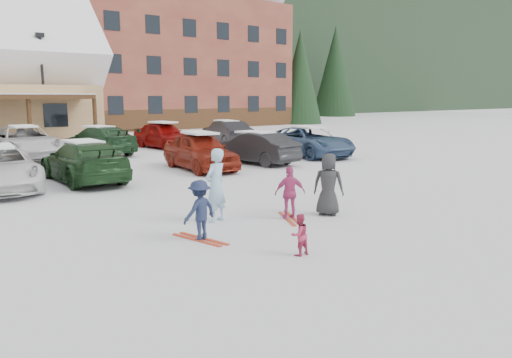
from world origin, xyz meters
TOP-DOWN VIEW (x-y plane):
  - ground at (0.00, 0.00)m, footprint 160.00×160.00m
  - alpine_hotel at (14.27, 38.00)m, footprint 31.48×14.01m
  - lamp_post at (1.64, 23.93)m, footprint 0.50×0.25m
  - conifer_1 at (30.00, 32.00)m, footprint 4.84×4.84m
  - conifer_3 at (6.00, 44.00)m, footprint 3.96×3.96m
  - conifer_4 at (34.00, 46.00)m, footprint 5.06×5.06m
  - adult_skier at (-0.54, 1.46)m, footprint 0.74×0.62m
  - toddler_red at (-0.69, -1.62)m, footprint 0.38×0.30m
  - child_navy at (-1.64, 0.37)m, footprint 0.90×0.64m
  - skis_child_navy at (-1.64, 0.37)m, footprint 0.51×1.41m
  - child_magenta at (1.03, 0.60)m, footprint 0.81×0.61m
  - skis_child_magenta at (1.03, 0.60)m, footprint 0.79×1.35m
  - bystander_dark at (2.05, 0.32)m, footprint 0.84×0.91m
  - parked_car_3 at (-1.11, 8.94)m, footprint 2.01×4.87m
  - parked_car_4 at (3.59, 8.99)m, footprint 2.21×4.55m
  - parked_car_5 at (6.48, 9.12)m, footprint 2.08×4.37m
  - parked_car_6 at (10.24, 9.67)m, footprint 2.84×5.37m
  - parked_car_10 at (-1.19, 17.02)m, footprint 2.64×5.62m
  - parked_car_11 at (2.23, 16.59)m, footprint 2.80×5.20m
  - parked_car_12 at (6.26, 17.42)m, footprint 2.17×4.53m
  - parked_car_13 at (10.41, 17.18)m, footprint 2.20×4.61m

SIDE VIEW (x-z plane):
  - ground at x=0.00m, z-range 0.00..0.00m
  - skis_child_navy at x=-1.64m, z-range 0.00..0.03m
  - skis_child_magenta at x=1.03m, z-range 0.00..0.03m
  - toddler_red at x=-0.69m, z-range 0.00..0.79m
  - child_navy at x=-1.64m, z-range 0.00..1.26m
  - child_magenta at x=1.03m, z-range 0.00..1.28m
  - parked_car_5 at x=6.48m, z-range 0.00..1.38m
  - parked_car_3 at x=-1.11m, z-range 0.00..1.41m
  - parked_car_11 at x=2.23m, z-range 0.00..1.43m
  - parked_car_6 at x=10.24m, z-range 0.00..1.44m
  - parked_car_13 at x=10.41m, z-range 0.00..1.46m
  - parked_car_12 at x=6.26m, z-range 0.00..1.49m
  - parked_car_4 at x=3.59m, z-range 0.00..1.50m
  - parked_car_10 at x=-1.19m, z-range 0.00..1.56m
  - bystander_dark at x=2.05m, z-range 0.00..1.56m
  - adult_skier at x=-0.54m, z-range 0.00..1.74m
  - lamp_post at x=1.64m, z-range 0.41..7.07m
  - conifer_3 at x=6.00m, z-range 0.53..9.71m
  - conifer_1 at x=30.00m, z-range 0.65..11.87m
  - conifer_4 at x=34.00m, z-range 0.68..12.41m
  - alpine_hotel at x=14.27m, z-range -2.11..19.37m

